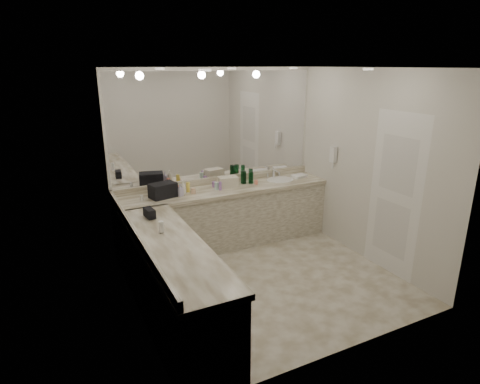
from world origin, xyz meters
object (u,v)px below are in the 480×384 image
hand_towel (299,176)px  sink (280,180)px  soap_bottle_c (233,181)px  black_toiletry_bag (163,190)px  soap_bottle_b (180,190)px  cream_cosmetic_case (228,182)px  soap_bottle_a (183,188)px  wall_phone (333,154)px

hand_towel → sink: bearing=-179.6°
sink → soap_bottle_c: soap_bottle_c is taller
black_toiletry_bag → soap_bottle_b: black_toiletry_bag is taller
soap_bottle_b → black_toiletry_bag: bearing=168.3°
cream_cosmetic_case → soap_bottle_a: bearing=-166.9°
soap_bottle_c → sink: bearing=-1.5°
sink → wall_phone: wall_phone is taller
black_toiletry_bag → soap_bottle_b: bearing=-11.7°
soap_bottle_c → hand_towel: bearing=-0.9°
hand_towel → soap_bottle_b: bearing=-178.1°
hand_towel → soap_bottle_c: bearing=179.1°
hand_towel → soap_bottle_c: 1.18m
wall_phone → sink: bearing=140.4°
wall_phone → hand_towel: (-0.24, 0.50, -0.43)m
soap_bottle_c → black_toiletry_bag: bearing=-177.8°
hand_towel → soap_bottle_c: soap_bottle_c is taller
cream_cosmetic_case → sink: bearing=8.2°
cream_cosmetic_case → black_toiletry_bag: bearing=-168.0°
wall_phone → soap_bottle_c: 1.56m
soap_bottle_c → wall_phone: bearing=-20.2°
wall_phone → soap_bottle_a: 2.29m
hand_towel → soap_bottle_c: size_ratio=1.51×
hand_towel → soap_bottle_a: bearing=-179.3°
wall_phone → soap_bottle_c: size_ratio=1.53×
sink → black_toiletry_bag: size_ratio=1.26×
soap_bottle_c → soap_bottle_a: bearing=-176.9°
cream_cosmetic_case → soap_bottle_c: cream_cosmetic_case is taller
soap_bottle_a → soap_bottle_c: 0.79m
soap_bottle_a → soap_bottle_c: soap_bottle_a is taller
wall_phone → soap_bottle_c: bearing=159.8°
black_toiletry_bag → soap_bottle_b: (0.22, -0.05, -0.01)m
cream_cosmetic_case → soap_bottle_c: 0.08m
hand_towel → soap_bottle_b: (-2.03, -0.07, 0.07)m
black_toiletry_bag → soap_bottle_a: size_ratio=1.75×
soap_bottle_a → soap_bottle_c: (0.79, 0.04, -0.02)m
cream_cosmetic_case → soap_bottle_a: soap_bottle_a is taller
hand_towel → soap_bottle_a: soap_bottle_a is taller
black_toiletry_bag → cream_cosmetic_case: size_ratio=1.25×
cream_cosmetic_case → wall_phone: bearing=-9.6°
hand_towel → soap_bottle_a: 1.97m
black_toiletry_bag → soap_bottle_a: (0.29, -0.00, 0.00)m
black_toiletry_bag → soap_bottle_c: 1.08m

